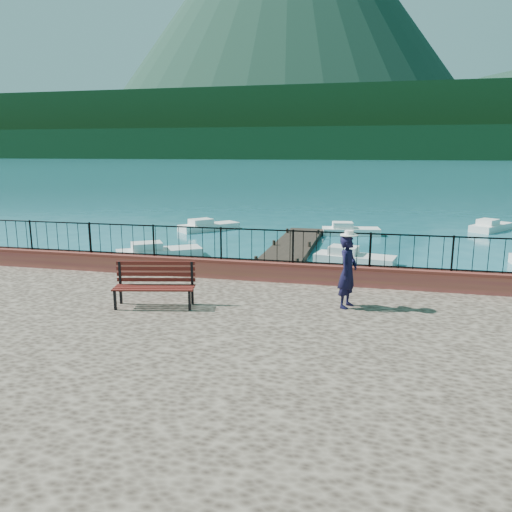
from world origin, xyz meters
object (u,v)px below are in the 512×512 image
at_px(boat_1, 355,255).
at_px(boat_3, 209,224).
at_px(person, 348,272).
at_px(boat_5, 491,224).
at_px(boat_0, 160,249).
at_px(boat_4, 351,228).
at_px(park_bench, 155,294).

xyz_separation_m(boat_1, boat_3, (-9.50, 7.79, 0.00)).
relative_size(person, boat_5, 0.52).
bearing_deg(boat_3, boat_5, -34.78).
bearing_deg(boat_1, boat_0, -164.31).
distance_m(boat_3, boat_4, 8.96).
relative_size(boat_3, boat_4, 1.14).
xyz_separation_m(person, boat_3, (-9.66, 18.05, -1.70)).
relative_size(person, boat_3, 0.47).
relative_size(person, boat_4, 0.53).
height_order(park_bench, boat_1, park_bench).
bearing_deg(boat_5, boat_0, 161.70).
xyz_separation_m(person, boat_0, (-9.29, 9.56, -1.70)).
bearing_deg(person, boat_3, 46.71).
bearing_deg(boat_0, boat_5, 2.82).
relative_size(park_bench, person, 1.15).
distance_m(boat_3, boat_5, 18.07).
bearing_deg(person, boat_5, -1.24).
xyz_separation_m(park_bench, person, (4.66, 1.05, 0.58)).
bearing_deg(boat_4, person, -96.87).
bearing_deg(boat_3, boat_0, -135.22).
relative_size(boat_1, boat_4, 1.04).
xyz_separation_m(person, boat_4, (-0.71, 18.32, -1.70)).
bearing_deg(boat_4, boat_1, -95.19).
bearing_deg(park_bench, boat_3, 92.29).
xyz_separation_m(boat_1, boat_4, (-0.55, 8.06, 0.00)).
height_order(boat_1, boat_3, same).
height_order(boat_3, boat_5, same).
distance_m(boat_4, boat_5, 9.44).
relative_size(boat_0, boat_4, 1.16).
distance_m(park_bench, boat_1, 12.23).
xyz_separation_m(park_bench, boat_0, (-4.64, 10.61, -1.12)).
relative_size(boat_1, boat_5, 1.01).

